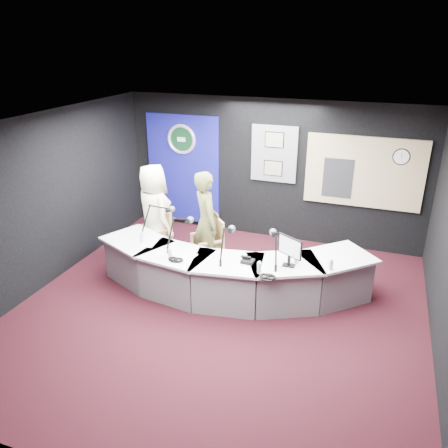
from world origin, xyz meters
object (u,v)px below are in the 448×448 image
(person_woman, at_px, (206,223))
(armchair_left, at_px, (156,237))
(armchair_right, at_px, (207,243))
(person_man, at_px, (154,214))
(broadcast_desk, at_px, (228,273))

(person_woman, bearing_deg, armchair_left, 47.51)
(armchair_left, relative_size, armchair_right, 0.84)
(armchair_right, relative_size, person_man, 0.58)
(broadcast_desk, height_order, person_woman, person_woman)
(armchair_left, xyz_separation_m, armchair_right, (1.05, -0.08, 0.08))
(armchair_right, distance_m, person_man, 1.12)
(armchair_left, height_order, person_woman, person_woman)
(armchair_right, bearing_deg, broadcast_desk, 2.78)
(person_man, bearing_deg, person_woman, -149.00)
(broadcast_desk, bearing_deg, person_man, 156.96)
(broadcast_desk, relative_size, person_woman, 2.47)
(armchair_left, relative_size, person_man, 0.49)
(armchair_left, height_order, person_man, person_man)
(armchair_right, height_order, person_man, person_man)
(armchair_right, distance_m, person_woman, 0.39)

